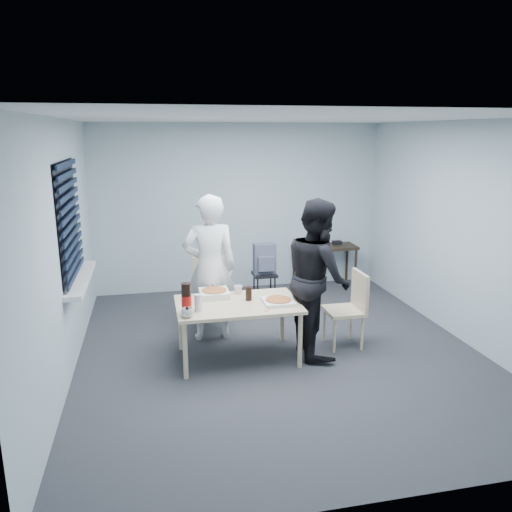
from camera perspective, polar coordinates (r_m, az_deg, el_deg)
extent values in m
plane|color=#313137|center=(5.88, 2.61, -10.75)|extent=(5.00, 5.00, 0.00)
plane|color=white|center=(5.34, 2.93, 15.47)|extent=(5.00, 5.00, 0.00)
plane|color=#B0C1C6|center=(7.87, -1.91, 5.52)|extent=(4.50, 0.00, 4.50)
plane|color=#B0C1C6|center=(3.22, 14.30, -7.68)|extent=(4.50, 0.00, 4.50)
plane|color=#B0C1C6|center=(5.36, -21.17, 0.53)|extent=(0.00, 5.00, 5.00)
plane|color=#B0C1C6|center=(6.42, 22.60, 2.49)|extent=(0.00, 5.00, 5.00)
plane|color=black|center=(5.70, -20.65, 3.90)|extent=(0.00, 1.30, 1.30)
cube|color=black|center=(5.70, -20.35, 3.92)|extent=(0.04, 1.30, 1.25)
cube|color=silver|center=(5.84, -19.37, -2.49)|extent=(0.18, 1.42, 0.05)
cube|color=beige|center=(5.47, -2.11, -5.55)|extent=(1.34, 0.85, 0.04)
cylinder|color=beige|center=(5.19, -8.09, -10.67)|extent=(0.05, 0.05, 0.61)
cylinder|color=beige|center=(5.86, -8.62, -7.74)|extent=(0.05, 0.05, 0.61)
cylinder|color=beige|center=(5.40, 5.06, -9.59)|extent=(0.05, 0.05, 0.61)
cylinder|color=beige|center=(6.04, 3.03, -6.91)|extent=(0.05, 0.05, 0.61)
cube|color=beige|center=(6.44, -5.20, -4.46)|extent=(0.42, 0.42, 0.04)
cube|color=beige|center=(6.54, -5.45, -1.94)|extent=(0.42, 0.04, 0.44)
cylinder|color=beige|center=(6.34, -6.50, -6.96)|extent=(0.03, 0.03, 0.41)
cylinder|color=beige|center=(6.65, -6.80, -5.92)|extent=(0.03, 0.03, 0.41)
cylinder|color=beige|center=(6.37, -3.44, -6.76)|extent=(0.03, 0.03, 0.41)
cylinder|color=beige|center=(6.69, -3.88, -5.74)|extent=(0.03, 0.03, 0.41)
cube|color=beige|center=(5.94, 10.00, -6.21)|extent=(0.42, 0.42, 0.04)
cube|color=beige|center=(5.94, 11.80, -3.87)|extent=(0.04, 0.42, 0.44)
cylinder|color=beige|center=(5.82, 8.96, -9.00)|extent=(0.03, 0.03, 0.41)
cylinder|color=beige|center=(6.11, 7.82, -7.80)|extent=(0.03, 0.03, 0.41)
cylinder|color=beige|center=(5.94, 12.06, -8.64)|extent=(0.03, 0.03, 0.41)
cylinder|color=beige|center=(6.23, 10.79, -7.49)|extent=(0.03, 0.03, 0.41)
imported|color=white|center=(5.97, -5.28, -1.38)|extent=(0.65, 0.42, 1.77)
imported|color=black|center=(5.61, 7.04, -2.43)|extent=(0.47, 0.86, 1.77)
cube|color=#312218|center=(8.14, 7.90, 1.01)|extent=(1.01, 0.45, 0.04)
cylinder|color=#312218|center=(7.91, 5.11, -1.81)|extent=(0.04, 0.04, 0.63)
cylinder|color=#312218|center=(8.24, 4.36, -1.13)|extent=(0.04, 0.04, 0.63)
cylinder|color=#312218|center=(8.22, 11.30, -1.41)|extent=(0.04, 0.04, 0.63)
cylinder|color=#312218|center=(8.55, 10.34, -0.77)|extent=(0.04, 0.04, 0.63)
cube|color=black|center=(7.26, 0.96, -2.10)|extent=(0.33, 0.33, 0.04)
cylinder|color=black|center=(7.18, 0.19, -4.22)|extent=(0.04, 0.04, 0.43)
cylinder|color=black|center=(7.42, -0.23, -3.62)|extent=(0.04, 0.04, 0.43)
cylinder|color=black|center=(7.24, 2.17, -4.08)|extent=(0.04, 0.04, 0.43)
cylinder|color=black|center=(7.48, 1.69, -3.49)|extent=(0.04, 0.04, 0.43)
cube|color=slate|center=(7.20, 0.97, -0.27)|extent=(0.31, 0.17, 0.44)
cube|color=slate|center=(7.10, 1.18, -0.91)|extent=(0.23, 0.06, 0.21)
cube|color=white|center=(5.68, -4.79, -4.46)|extent=(0.33, 0.33, 0.03)
cube|color=white|center=(5.67, -4.80, -4.13)|extent=(0.33, 0.33, 0.03)
cylinder|color=#CC7F38|center=(5.66, -4.81, -3.91)|extent=(0.28, 0.28, 0.01)
cube|color=white|center=(5.46, 2.56, -5.21)|extent=(0.33, 0.33, 0.03)
cylinder|color=#CC7F38|center=(5.45, 2.56, -4.97)|extent=(0.28, 0.28, 0.01)
imported|color=silver|center=(5.08, -7.83, -6.44)|extent=(0.17, 0.17, 0.10)
imported|color=silver|center=(5.76, -2.06, -3.85)|extent=(0.10, 0.10, 0.09)
cylinder|color=black|center=(5.52, -0.84, -4.29)|extent=(0.08, 0.08, 0.16)
cylinder|color=black|center=(5.14, -7.96, -4.85)|extent=(0.10, 0.10, 0.33)
cylinder|color=red|center=(5.15, -7.95, -5.08)|extent=(0.10, 0.10, 0.11)
cylinder|color=silver|center=(5.23, -6.63, -5.34)|extent=(0.08, 0.08, 0.18)
torus|color=red|center=(5.22, 1.23, -6.32)|extent=(0.06, 0.06, 0.00)
cube|color=white|center=(8.07, 6.95, 1.11)|extent=(0.26, 0.32, 0.00)
cube|color=black|center=(8.24, 9.24, 1.51)|extent=(0.17, 0.15, 0.06)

